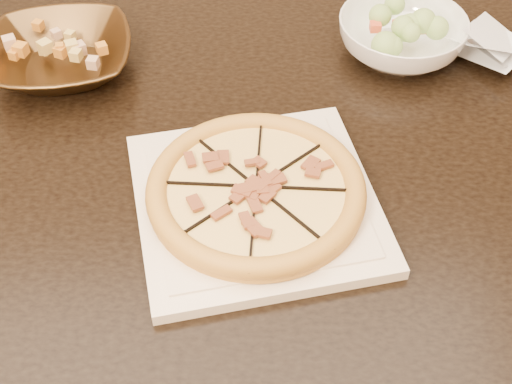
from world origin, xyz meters
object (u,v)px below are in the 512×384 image
bronze_bowl (61,56)px  salad_bowl (401,37)px  dining_table (179,183)px  plate (256,202)px  pizza (256,190)px

bronze_bowl → salad_bowl: salad_bowl is taller
dining_table → bronze_bowl: 0.29m
bronze_bowl → plate: bearing=-45.3°
dining_table → pizza: bearing=-49.2°
dining_table → bronze_bowl: size_ratio=6.58×
pizza → salad_bowl: 0.43m
dining_table → pizza: 0.22m
bronze_bowl → salad_bowl: 0.56m
pizza → bronze_bowl: 0.44m
plate → bronze_bowl: 0.44m
plate → dining_table: bearing=130.8°
plate → salad_bowl: (0.25, 0.35, 0.02)m
dining_table → plate: bearing=-49.2°
dining_table → pizza: (0.12, -0.14, 0.13)m
dining_table → salad_bowl: 0.45m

